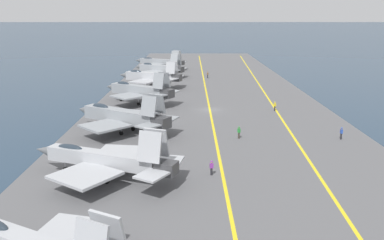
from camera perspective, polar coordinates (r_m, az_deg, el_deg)
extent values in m
plane|color=#23384C|center=(74.28, 2.51, 1.13)|extent=(2000.00, 2000.00, 0.00)
cube|color=#565659|center=(74.24, 2.51, 1.28)|extent=(224.07, 43.84, 0.40)
cube|color=yellow|center=(75.71, 11.67, 1.41)|extent=(201.39, 11.12, 0.01)
cube|color=yellow|center=(74.19, 2.51, 1.43)|extent=(201.66, 0.36, 0.01)
cube|color=#A8AAAF|center=(30.88, -16.38, -15.15)|extent=(5.90, 6.09, 0.28)
cube|color=#A8AAAF|center=(24.85, -11.52, -15.33)|extent=(1.83, 2.39, 2.86)
cube|color=#A8AAAF|center=(43.86, -12.66, -5.31)|extent=(6.05, 12.36, 1.51)
cone|color=#5B5E60|center=(48.22, -19.98, -4.02)|extent=(2.21, 2.76, 1.43)
cube|color=#38383A|center=(40.32, -3.64, -6.76)|extent=(2.37, 2.55, 1.28)
ellipsoid|color=#232D38|center=(45.82, -16.73, -3.77)|extent=(1.90, 3.18, 0.83)
cube|color=#A8AAAF|center=(41.21, -14.76, -7.48)|extent=(7.50, 7.54, 0.28)
cube|color=#A8AAAF|center=(46.49, -9.86, -4.66)|extent=(5.97, 6.13, 0.28)
cube|color=#A8AAAF|center=(39.45, -5.99, -3.78)|extent=(1.74, 2.58, 3.00)
cube|color=#A8AAAF|center=(40.79, -4.97, -3.13)|extent=(1.74, 2.58, 3.00)
cube|color=#A8AAAF|center=(38.73, -5.68, -7.72)|extent=(3.64, 3.51, 0.20)
cube|color=#A8AAAF|center=(42.35, -3.04, -5.68)|extent=(3.22, 2.91, 0.20)
cylinder|color=#B2B2B7|center=(47.04, -17.37, -6.16)|extent=(0.16, 0.16, 1.44)
cylinder|color=black|center=(47.19, -17.33, -6.64)|extent=(0.42, 0.64, 0.60)
cylinder|color=#B2B2B7|center=(42.89, -11.89, -7.83)|extent=(0.16, 0.16, 1.44)
cylinder|color=black|center=(43.05, -11.86, -8.35)|extent=(0.42, 0.64, 0.60)
cylinder|color=#B2B2B7|center=(44.53, -10.41, -6.90)|extent=(0.16, 0.16, 1.44)
cylinder|color=black|center=(44.68, -10.38, -7.40)|extent=(0.42, 0.64, 0.60)
cube|color=gray|center=(60.56, -10.08, 0.60)|extent=(8.20, 11.70, 1.88)
cone|color=#5B5E60|center=(65.55, -14.89, 1.39)|extent=(2.77, 2.96, 1.78)
cube|color=#38383A|center=(56.00, -4.33, -0.36)|extent=(2.91, 2.87, 1.60)
ellipsoid|color=#232D38|center=(62.92, -12.74, 1.82)|extent=(2.49, 3.15, 1.03)
cube|color=gray|center=(57.83, -12.14, -0.79)|extent=(7.71, 7.72, 0.28)
cube|color=gray|center=(63.15, -7.57, 0.70)|extent=(6.86, 6.84, 0.28)
cube|color=gray|center=(55.47, -6.11, 1.94)|extent=(1.99, 2.48, 2.77)
cube|color=gray|center=(57.01, -4.90, 2.32)|extent=(1.99, 2.48, 2.77)
cube|color=gray|center=(54.49, -6.20, -0.82)|extent=(3.67, 3.64, 0.20)
cube|color=gray|center=(58.13, -3.39, 0.21)|extent=(3.48, 3.25, 0.20)
cylinder|color=#B2B2B7|center=(64.10, -13.16, -0.35)|extent=(0.16, 0.16, 1.52)
cylinder|color=black|center=(64.22, -13.13, -0.75)|extent=(0.50, 0.63, 0.60)
cylinder|color=#B2B2B7|center=(59.23, -9.92, -1.41)|extent=(0.16, 0.16, 1.52)
cylinder|color=black|center=(59.35, -9.90, -1.84)|extent=(0.50, 0.63, 0.60)
cylinder|color=#B2B2B7|center=(61.14, -8.30, -0.84)|extent=(0.16, 0.16, 1.52)
cylinder|color=black|center=(61.26, -8.29, -1.25)|extent=(0.50, 0.63, 0.60)
cube|color=gray|center=(79.64, -7.65, 4.19)|extent=(7.73, 11.04, 1.86)
cone|color=#5B5E60|center=(84.06, -11.31, 4.58)|extent=(2.67, 2.83, 1.77)
cube|color=#38383A|center=(75.49, -3.48, 3.73)|extent=(2.82, 2.75, 1.58)
ellipsoid|color=#232D38|center=(81.76, -9.64, 5.01)|extent=(2.37, 2.98, 1.02)
cube|color=gray|center=(76.96, -8.96, 3.32)|extent=(7.04, 7.03, 0.28)
cube|color=gray|center=(82.10, -5.95, 4.12)|extent=(6.15, 6.32, 0.28)
cube|color=gray|center=(75.02, -4.74, 5.50)|extent=(1.94, 2.38, 2.91)
cube|color=gray|center=(76.59, -3.88, 5.70)|extent=(1.94, 2.38, 2.91)
cube|color=gray|center=(73.90, -4.81, 3.47)|extent=(3.58, 3.53, 0.20)
cube|color=gray|center=(77.65, -2.79, 4.04)|extent=(3.42, 3.10, 0.20)
cylinder|color=#B2B2B7|center=(82.75, -9.98, 3.22)|extent=(0.16, 0.16, 1.75)
cylinder|color=black|center=(82.87, -9.96, 2.83)|extent=(0.50, 0.63, 0.60)
cylinder|color=#B2B2B7|center=(78.25, -7.52, 2.66)|extent=(0.16, 0.16, 1.75)
cylinder|color=black|center=(78.37, -7.50, 2.25)|extent=(0.50, 0.63, 0.60)
cylinder|color=#B2B2B7|center=(80.25, -6.36, 3.00)|extent=(0.16, 0.16, 1.75)
cylinder|color=black|center=(80.37, -6.34, 2.59)|extent=(0.50, 0.63, 0.60)
cube|color=#A8AAAF|center=(97.19, -5.96, 6.12)|extent=(5.21, 11.62, 1.88)
cone|color=#5B5E60|center=(99.99, -9.54, 6.24)|extent=(2.35, 2.62, 1.79)
cube|color=#38383A|center=(94.74, -2.10, 5.98)|extent=(2.62, 2.43, 1.60)
ellipsoid|color=#232D38|center=(98.48, -7.88, 6.70)|extent=(1.82, 3.00, 1.03)
cube|color=#A8AAAF|center=(93.67, -6.64, 5.41)|extent=(7.51, 7.26, 0.28)
cube|color=#A8AAAF|center=(100.62, -4.90, 6.08)|extent=(6.02, 5.32, 0.28)
cube|color=#A8AAAF|center=(93.92, -3.04, 7.31)|extent=(1.47, 2.35, 2.71)
cube|color=#A8AAAF|center=(95.76, -2.63, 7.46)|extent=(1.47, 2.35, 2.71)
cube|color=#A8AAAF|center=(92.71, -2.85, 5.78)|extent=(3.49, 3.23, 0.20)
cube|color=#A8AAAF|center=(97.08, -1.91, 6.18)|extent=(3.05, 2.52, 0.20)
cylinder|color=#B2B2B7|center=(99.21, -8.24, 5.16)|extent=(0.16, 0.16, 1.78)
cylinder|color=black|center=(99.31, -8.22, 4.82)|extent=(0.39, 0.64, 0.60)
cylinder|color=#B2B2B7|center=(95.83, -5.59, 4.91)|extent=(0.16, 0.16, 1.78)
cylinder|color=black|center=(95.93, -5.58, 4.56)|extent=(0.39, 0.64, 0.60)
cylinder|color=#B2B2B7|center=(98.23, -5.00, 5.16)|extent=(0.16, 0.16, 1.78)
cylinder|color=black|center=(98.33, -5.00, 4.82)|extent=(0.39, 0.64, 0.60)
cube|color=#93999E|center=(114.10, -4.75, 7.26)|extent=(6.66, 10.96, 1.77)
cone|color=#5B5E60|center=(117.63, -7.53, 7.41)|extent=(2.47, 2.68, 1.68)
cube|color=#38383A|center=(110.78, -1.73, 7.09)|extent=(2.64, 2.56, 1.50)
ellipsoid|color=#232D38|center=(115.81, -6.24, 7.76)|extent=(2.11, 2.91, 0.97)
cube|color=#93999E|center=(111.19, -5.46, 6.76)|extent=(6.85, 6.86, 0.28)
cube|color=#93999E|center=(116.79, -3.75, 7.17)|extent=(5.77, 5.84, 0.28)
cube|color=#93999E|center=(110.25, -2.54, 8.39)|extent=(1.86, 2.37, 3.32)
cube|color=#93999E|center=(111.87, -2.08, 8.49)|extent=(1.86, 2.37, 3.32)
cube|color=#93999E|center=(109.01, -2.52, 6.96)|extent=(3.53, 3.40, 0.20)
cube|color=#93999E|center=(113.00, -1.39, 7.24)|extent=(3.30, 2.86, 0.20)
cylinder|color=#B2B2B7|center=(116.54, -6.53, 6.54)|extent=(0.16, 0.16, 1.57)
cylinder|color=black|center=(116.61, -6.52, 6.31)|extent=(0.47, 0.64, 0.60)
cylinder|color=#B2B2B7|center=(112.68, -4.56, 6.32)|extent=(0.16, 0.16, 1.57)
cylinder|color=black|center=(112.75, -4.55, 6.07)|extent=(0.47, 0.64, 0.60)
cylinder|color=#B2B2B7|center=(114.79, -3.92, 6.48)|extent=(0.16, 0.16, 1.57)
cylinder|color=black|center=(114.86, -3.92, 6.24)|extent=(0.47, 0.64, 0.60)
cube|color=gray|center=(130.39, -4.70, 8.18)|extent=(6.88, 12.39, 1.56)
cone|color=#5B5E60|center=(134.24, -7.53, 8.29)|extent=(2.38, 2.85, 1.48)
cube|color=#38383A|center=(126.80, -1.64, 8.05)|extent=(2.51, 2.66, 1.33)
ellipsoid|color=#232D38|center=(132.29, -6.21, 8.56)|extent=(2.11, 3.22, 0.86)
cube|color=gray|center=(127.51, -5.22, 7.80)|extent=(7.21, 7.34, 0.28)
cube|color=gray|center=(132.98, -3.86, 8.10)|extent=(5.73, 6.40, 0.28)
cube|color=gray|center=(126.47, -2.39, 9.04)|extent=(1.84, 2.60, 2.85)
cube|color=gray|center=(127.92, -2.05, 9.10)|extent=(1.84, 2.60, 2.85)
cube|color=gray|center=(125.10, -2.30, 7.95)|extent=(3.70, 3.61, 0.20)
cube|color=gray|center=(128.97, -1.41, 8.16)|extent=(3.34, 3.09, 0.20)
cylinder|color=#B2B2B7|center=(133.00, -6.51, 7.56)|extent=(0.16, 0.16, 1.70)
cylinder|color=black|center=(133.07, -6.50, 7.32)|extent=(0.45, 0.64, 0.60)
cylinder|color=#B2B2B7|center=(129.00, -4.41, 7.39)|extent=(0.16, 0.16, 1.70)
cylinder|color=black|center=(129.07, -4.41, 7.15)|extent=(0.45, 0.64, 0.60)
cylinder|color=#B2B2B7|center=(130.89, -3.94, 7.50)|extent=(0.16, 0.16, 1.70)
cylinder|color=black|center=(130.96, -3.94, 7.26)|extent=(0.45, 0.64, 0.60)
cylinder|color=#232328|center=(111.97, 2.20, 6.13)|extent=(0.24, 0.24, 0.92)
cube|color=brown|center=(111.86, 2.21, 6.52)|extent=(0.46, 0.44, 0.59)
sphere|color=tan|center=(111.80, 2.21, 6.73)|extent=(0.22, 0.22, 0.22)
sphere|color=brown|center=(111.80, 2.21, 6.76)|extent=(0.24, 0.24, 0.24)
cylinder|color=#232328|center=(60.18, 20.19, -2.16)|extent=(0.24, 0.24, 0.89)
cube|color=#284CB2|center=(59.99, 20.25, -1.51)|extent=(0.40, 0.29, 0.54)
sphere|color=#9E7051|center=(59.88, 20.28, -1.14)|extent=(0.22, 0.22, 0.22)
sphere|color=#284CB2|center=(59.87, 20.28, -1.09)|extent=(0.24, 0.24, 0.24)
cylinder|color=#232328|center=(74.76, 11.53, 1.59)|extent=(0.24, 0.24, 0.86)
cube|color=yellow|center=(74.61, 11.56, 2.11)|extent=(0.46, 0.42, 0.55)
sphere|color=beige|center=(74.52, 11.57, 2.41)|extent=(0.22, 0.22, 0.22)
sphere|color=yellow|center=(74.51, 11.58, 2.46)|extent=(0.24, 0.24, 0.24)
cylinder|color=#232328|center=(44.30, 2.75, -7.22)|extent=(0.24, 0.24, 0.81)
cube|color=purple|center=(44.06, 2.76, -6.42)|extent=(0.33, 0.42, 0.53)
sphere|color=tan|center=(43.92, 2.77, -5.94)|extent=(0.22, 0.22, 0.22)
sphere|color=purple|center=(43.90, 2.77, -5.86)|extent=(0.24, 0.24, 0.24)
cylinder|color=#383328|center=(57.31, 6.59, -2.17)|extent=(0.24, 0.24, 0.87)
cube|color=green|center=(57.10, 6.61, -1.48)|extent=(0.46, 0.43, 0.57)
sphere|color=#9E7051|center=(56.99, 6.62, -1.08)|extent=(0.22, 0.22, 0.22)
sphere|color=green|center=(56.98, 6.62, -1.02)|extent=(0.24, 0.24, 0.24)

